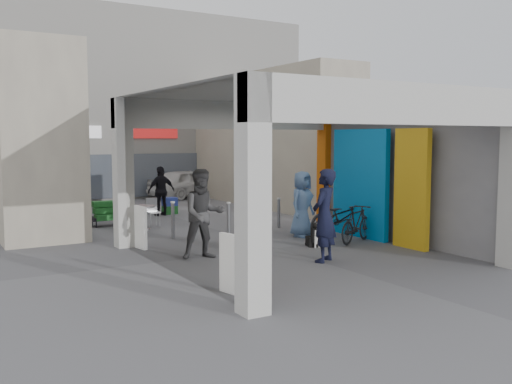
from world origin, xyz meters
TOP-DOWN VIEW (x-y plane):
  - ground at (0.00, 0.00)m, footprint 90.00×90.00m
  - arcade_canopy at (0.54, -0.82)m, footprint 6.40×6.45m
  - far_building at (-0.00, 13.99)m, footprint 18.00×4.08m
  - plaza_bldg_left at (-4.50, 7.50)m, footprint 2.00×9.00m
  - plaza_bldg_right at (4.50, 7.50)m, footprint 2.00×9.00m
  - bollard_left at (-1.58, 2.46)m, footprint 0.09×0.09m
  - bollard_center at (-0.02, 2.35)m, footprint 0.09×0.09m
  - bollard_right at (1.73, 2.56)m, footprint 0.09×0.09m
  - advert_board_near at (-2.75, -2.88)m, footprint 0.19×0.56m
  - advert_board_far at (-2.75, 1.63)m, footprint 0.17×0.56m
  - cafe_set at (-1.85, 4.45)m, footprint 1.36×1.10m
  - produce_stand at (-2.35, 5.45)m, footprint 1.08×0.59m
  - crate_stack at (0.15, 6.90)m, footprint 0.48×0.38m
  - border_collie at (0.86, -0.30)m, footprint 0.23×0.46m
  - man_with_dog at (0.08, -1.70)m, footprint 0.85×0.76m
  - man_back_turned at (-1.95, -0.13)m, footprint 1.06×0.90m
  - man_elderly at (1.44, 1.01)m, footprint 0.98×0.82m
  - man_crates at (-0.23, 6.68)m, footprint 0.99×0.49m
  - bicycle_front at (2.30, 0.39)m, footprint 2.04×0.81m
  - bicycle_rear at (2.09, -0.38)m, footprint 1.60×1.01m
  - white_van at (2.85, 11.50)m, footprint 3.91×2.54m

SIDE VIEW (x-z plane):
  - ground at x=0.00m, z-range 0.00..0.00m
  - border_collie at x=0.86m, z-range -0.07..0.57m
  - crate_stack at x=0.15m, z-range 0.00..0.56m
  - produce_stand at x=-2.35m, z-range -0.07..0.64m
  - cafe_set at x=-1.85m, z-range -0.12..0.70m
  - bollard_right at x=1.73m, z-range 0.00..0.84m
  - bollard_center at x=-0.02m, z-range 0.00..0.84m
  - bicycle_rear at x=2.09m, z-range 0.00..0.93m
  - bollard_left at x=-1.58m, z-range 0.00..0.94m
  - advert_board_near at x=-2.75m, z-range 0.01..1.01m
  - advert_board_far at x=-2.75m, z-range 0.01..1.01m
  - bicycle_front at x=2.30m, z-range 0.00..1.05m
  - white_van at x=2.85m, z-range 0.00..1.24m
  - man_crates at x=-0.23m, z-range 0.00..1.64m
  - man_elderly at x=1.44m, z-range 0.00..1.71m
  - man_back_turned at x=-1.95m, z-range 0.00..1.92m
  - man_with_dog at x=0.08m, z-range 0.00..1.94m
  - arcade_canopy at x=0.54m, z-range -0.90..5.50m
  - plaza_bldg_left at x=-4.50m, z-range 0.00..5.00m
  - plaza_bldg_right at x=4.50m, z-range 0.00..5.00m
  - far_building at x=0.00m, z-range -0.01..7.99m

